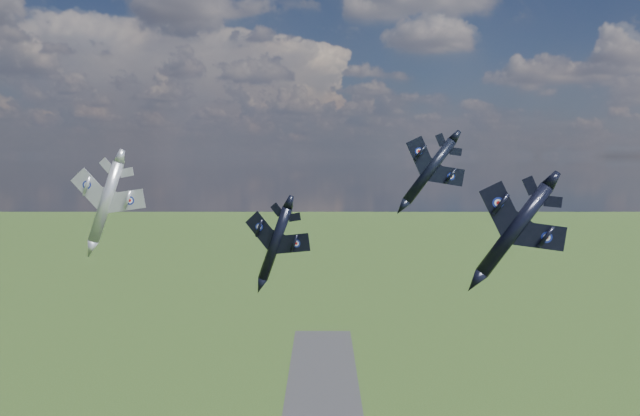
# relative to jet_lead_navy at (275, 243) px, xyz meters

# --- Properties ---
(jet_lead_navy) EXTENTS (12.92, 14.98, 5.63)m
(jet_lead_navy) POSITION_rel_jet_lead_navy_xyz_m (0.00, 0.00, 0.00)
(jet_lead_navy) COLOR black
(jet_right_navy) EXTENTS (11.26, 15.25, 8.50)m
(jet_right_navy) POSITION_rel_jet_lead_navy_xyz_m (24.52, -12.23, 3.04)
(jet_right_navy) COLOR black
(jet_high_navy) EXTENTS (12.12, 16.39, 9.26)m
(jet_high_navy) POSITION_rel_jet_lead_navy_xyz_m (21.59, 20.01, 8.12)
(jet_high_navy) COLOR black
(jet_left_silver) EXTENTS (12.92, 16.83, 7.05)m
(jet_left_silver) POSITION_rel_jet_lead_navy_xyz_m (-24.88, 13.99, 3.91)
(jet_left_silver) COLOR #B2B4BE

